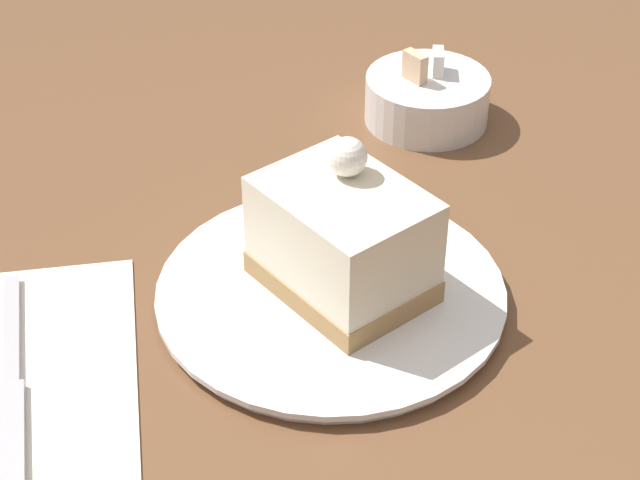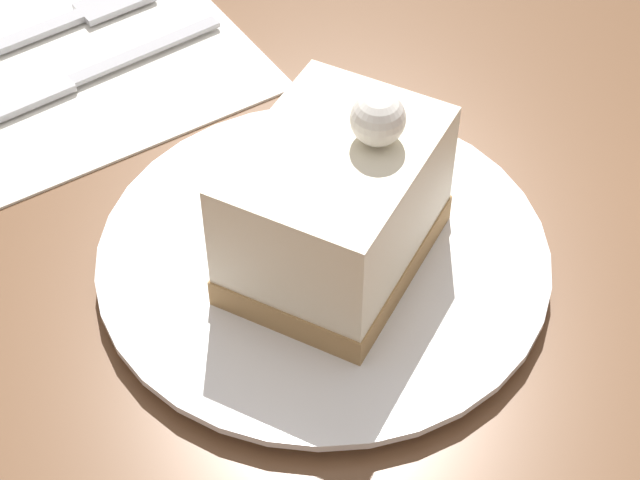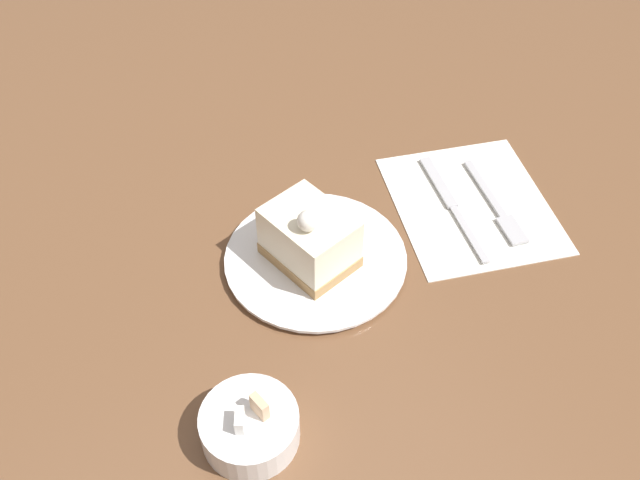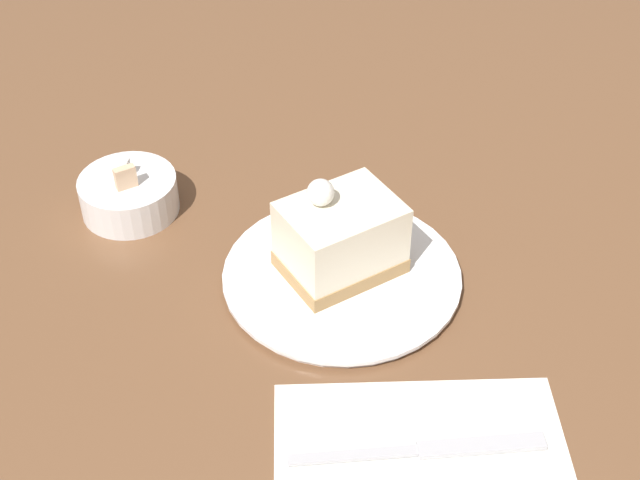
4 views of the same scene
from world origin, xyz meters
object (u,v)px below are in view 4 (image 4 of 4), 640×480
cake_slice (340,237)px  knife (442,448)px  plate (342,276)px  sugar_bowl (129,194)px

cake_slice → knife: size_ratio=0.62×
cake_slice → knife: cake_slice is taller
knife → plate: bearing=15.7°
cake_slice → knife: bearing=169.0°
cake_slice → plate: bearing=163.3°
plate → sugar_bowl: 0.23m
plate → cake_slice: 0.04m
cake_slice → sugar_bowl: (0.14, 0.17, -0.03)m
cake_slice → sugar_bowl: cake_slice is taller
plate → knife: size_ratio=1.11×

